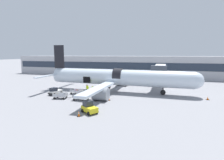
# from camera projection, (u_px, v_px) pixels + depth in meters

# --- Properties ---
(ground_plane) EXTENTS (500.00, 500.00, 0.00)m
(ground_plane) POSITION_uv_depth(u_px,v_px,m) (109.00, 95.00, 36.05)
(ground_plane) COLOR gray
(terminal_strip) EXTENTS (101.10, 10.95, 7.65)m
(terminal_strip) POSITION_uv_depth(u_px,v_px,m) (137.00, 66.00, 67.30)
(terminal_strip) COLOR #B2B2B7
(terminal_strip) RESTS_ON ground_plane
(jet_bridge_stub) EXTENTS (3.35, 13.57, 5.86)m
(jet_bridge_stub) POSITION_uv_depth(u_px,v_px,m) (160.00, 71.00, 42.85)
(jet_bridge_stub) COLOR #4C4C51
(jet_bridge_stub) RESTS_ON ground_plane
(airplane) EXTENTS (34.66, 31.11, 10.50)m
(airplane) POSITION_uv_depth(u_px,v_px,m) (116.00, 78.00, 38.66)
(airplane) COLOR silver
(airplane) RESTS_ON ground_plane
(baggage_tug_lead) EXTENTS (2.89, 2.59, 1.71)m
(baggage_tug_lead) POSITION_uv_depth(u_px,v_px,m) (89.00, 108.00, 24.93)
(baggage_tug_lead) COLOR yellow
(baggage_tug_lead) RESTS_ON ground_plane
(baggage_tug_mid) EXTENTS (2.08, 3.10, 1.52)m
(baggage_tug_mid) POSITION_uv_depth(u_px,v_px,m) (55.00, 92.00, 36.23)
(baggage_tug_mid) COLOR silver
(baggage_tug_mid) RESTS_ON ground_plane
(baggage_cart_loading) EXTENTS (3.55, 2.16, 1.02)m
(baggage_cart_loading) POSITION_uv_depth(u_px,v_px,m) (77.00, 92.00, 36.62)
(baggage_cart_loading) COLOR silver
(baggage_cart_loading) RESTS_ON ground_plane
(baggage_cart_queued) EXTENTS (3.72, 2.12, 1.01)m
(baggage_cart_queued) POSITION_uv_depth(u_px,v_px,m) (81.00, 98.00, 31.75)
(baggage_cart_queued) COLOR #999BA0
(baggage_cart_queued) RESTS_ON ground_plane
(baggage_cart_empty) EXTENTS (3.50, 2.21, 1.00)m
(baggage_cart_empty) POSITION_uv_depth(u_px,v_px,m) (61.00, 96.00, 33.11)
(baggage_cart_empty) COLOR #B7BABF
(baggage_cart_empty) RESTS_ON ground_plane
(ground_crew_loader_a) EXTENTS (0.40, 0.61, 1.78)m
(ground_crew_loader_a) POSITION_uv_depth(u_px,v_px,m) (87.00, 88.00, 38.50)
(ground_crew_loader_a) COLOR #2D2D33
(ground_crew_loader_a) RESTS_ON ground_plane
(ground_crew_loader_b) EXTENTS (0.61, 0.49, 1.76)m
(ground_crew_loader_b) POSITION_uv_depth(u_px,v_px,m) (89.00, 92.00, 34.15)
(ground_crew_loader_b) COLOR black
(ground_crew_loader_b) RESTS_ON ground_plane
(ground_crew_driver) EXTENTS (0.40, 0.59, 1.70)m
(ground_crew_driver) POSITION_uv_depth(u_px,v_px,m) (92.00, 89.00, 37.31)
(ground_crew_driver) COLOR black
(ground_crew_driver) RESTS_ON ground_plane
(ground_crew_supervisor) EXTENTS (0.59, 0.59, 1.86)m
(ground_crew_supervisor) POSITION_uv_depth(u_px,v_px,m) (88.00, 89.00, 36.99)
(ground_crew_supervisor) COLOR black
(ground_crew_supervisor) RESTS_ON ground_plane
(ground_crew_helper) EXTENTS (0.49, 0.49, 1.54)m
(ground_crew_helper) POSITION_uv_depth(u_px,v_px,m) (92.00, 92.00, 35.14)
(ground_crew_helper) COLOR black
(ground_crew_helper) RESTS_ON ground_plane
(suitcase_on_tarmac_upright) EXTENTS (0.51, 0.35, 0.64)m
(suitcase_on_tarmac_upright) POSITION_uv_depth(u_px,v_px,m) (77.00, 96.00, 33.99)
(suitcase_on_tarmac_upright) COLOR #721951
(suitcase_on_tarmac_upright) RESTS_ON ground_plane
(safety_cone_nose) EXTENTS (0.58, 0.58, 0.62)m
(safety_cone_nose) POSITION_uv_depth(u_px,v_px,m) (208.00, 98.00, 32.12)
(safety_cone_nose) COLOR black
(safety_cone_nose) RESTS_ON ground_plane
(safety_cone_engine_left) EXTENTS (0.45, 0.45, 0.79)m
(safety_cone_engine_left) POSITION_uv_depth(u_px,v_px,m) (79.00, 114.00, 23.50)
(safety_cone_engine_left) COLOR black
(safety_cone_engine_left) RESTS_ON ground_plane
(safety_cone_wingtip) EXTENTS (0.65, 0.65, 0.66)m
(safety_cone_wingtip) POSITION_uv_depth(u_px,v_px,m) (109.00, 99.00, 31.78)
(safety_cone_wingtip) COLOR black
(safety_cone_wingtip) RESTS_ON ground_plane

